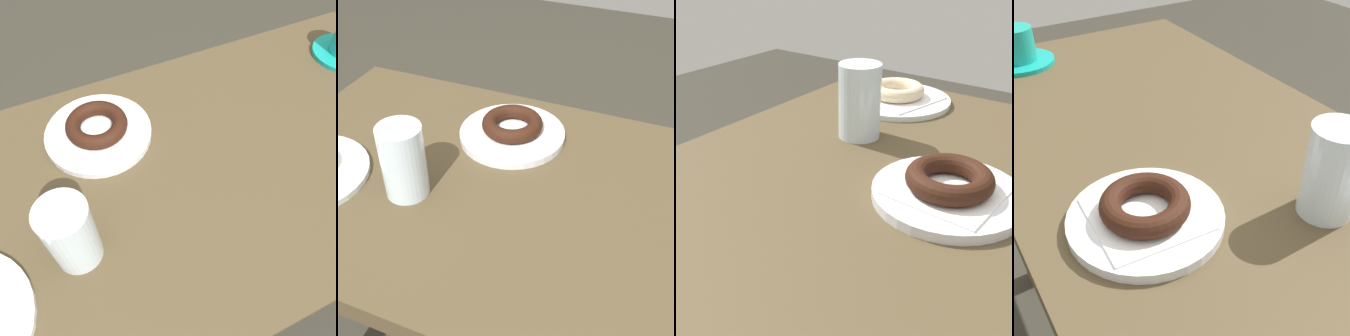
% 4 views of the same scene
% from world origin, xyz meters
% --- Properties ---
extents(ground_plane, '(6.00, 6.00, 0.00)m').
position_xyz_m(ground_plane, '(0.00, 0.00, 0.00)').
color(ground_plane, '#36342A').
extents(table, '(1.19, 0.62, 0.74)m').
position_xyz_m(table, '(0.00, 0.00, 0.62)').
color(table, '#4F4029').
rests_on(table, ground_plane).
extents(plate_chocolate_ring, '(0.21, 0.21, 0.01)m').
position_xyz_m(plate_chocolate_ring, '(-0.15, 0.15, 0.75)').
color(plate_chocolate_ring, white).
rests_on(plate_chocolate_ring, table).
extents(napkin_chocolate_ring, '(0.15, 0.15, 0.00)m').
position_xyz_m(napkin_chocolate_ring, '(-0.15, 0.15, 0.76)').
color(napkin_chocolate_ring, white).
rests_on(napkin_chocolate_ring, plate_chocolate_ring).
extents(donut_chocolate_ring, '(0.12, 0.12, 0.03)m').
position_xyz_m(donut_chocolate_ring, '(-0.15, 0.15, 0.78)').
color(donut_chocolate_ring, black).
rests_on(donut_chocolate_ring, napkin_chocolate_ring).
extents(water_glass, '(0.08, 0.08, 0.13)m').
position_xyz_m(water_glass, '(-0.26, -0.07, 0.81)').
color(water_glass, silver).
rests_on(water_glass, table).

